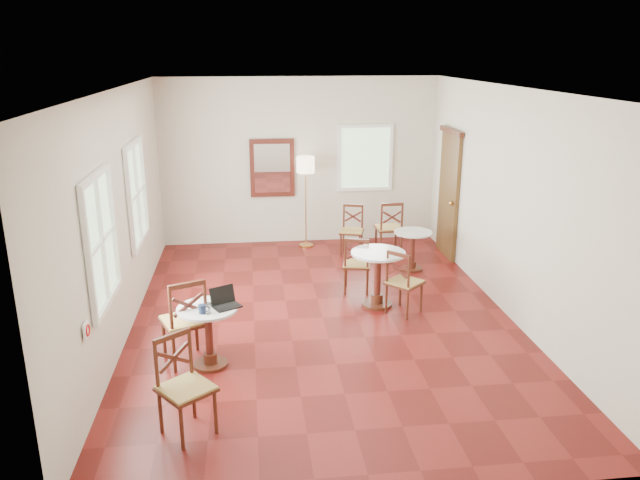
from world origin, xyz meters
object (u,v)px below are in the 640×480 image
at_px(chair_mid_b, 403,282).
at_px(mouse, 208,304).
at_px(cafe_table_back, 412,246).
at_px(navy_mug, 203,309).
at_px(water_glass, 208,309).
at_px(cafe_table_near, 209,330).
at_px(chair_near_a, 185,321).
at_px(laptop, 225,301).
at_px(floor_lamp, 306,171).
at_px(chair_near_b, 185,387).
at_px(chair_back_b, 352,230).
at_px(power_adapter, 189,375).
at_px(chair_back_a, 389,228).
at_px(cafe_table_mid, 378,273).
at_px(chair_mid_a, 357,264).

bearing_deg(chair_mid_b, mouse, 71.42).
distance_m(cafe_table_back, navy_mug, 4.36).
distance_m(navy_mug, water_glass, 0.06).
distance_m(cafe_table_near, chair_near_a, 0.30).
distance_m(laptop, water_glass, 0.26).
distance_m(cafe_table_near, floor_lamp, 4.65).
bearing_deg(cafe_table_back, chair_near_b, -128.32).
bearing_deg(floor_lamp, mouse, -109.43).
relative_size(chair_back_b, floor_lamp, 0.52).
bearing_deg(floor_lamp, chair_near_a, -112.93).
xyz_separation_m(mouse, navy_mug, (-0.05, -0.22, 0.03)).
height_order(cafe_table_near, power_adapter, cafe_table_near).
relative_size(floor_lamp, mouse, 19.21).
distance_m(floor_lamp, laptop, 4.52).
height_order(chair_back_a, navy_mug, chair_back_a).
distance_m(chair_near_b, chair_back_b, 5.57).
relative_size(floor_lamp, power_adapter, 18.71).
height_order(cafe_table_near, chair_back_a, chair_back_a).
height_order(floor_lamp, laptop, floor_lamp).
bearing_deg(chair_mid_b, chair_back_b, -36.37).
distance_m(cafe_table_mid, laptop, 2.52).
bearing_deg(chair_near_a, chair_mid_a, -163.30).
distance_m(cafe_table_near, laptop, 0.38).
distance_m(mouse, water_glass, 0.24).
relative_size(cafe_table_mid, chair_near_b, 0.82).
relative_size(chair_near_a, chair_near_b, 1.08).
bearing_deg(cafe_table_near, cafe_table_back, 42.65).
height_order(chair_mid_b, mouse, chair_mid_b).
bearing_deg(chair_mid_b, cafe_table_back, -61.19).
relative_size(chair_back_a, floor_lamp, 0.58).
bearing_deg(water_glass, chair_near_a, 134.27).
relative_size(floor_lamp, navy_mug, 13.39).
height_order(cafe_table_back, chair_mid_a, chair_mid_a).
relative_size(chair_mid_b, navy_mug, 7.34).
xyz_separation_m(chair_back_a, water_glass, (-2.88, -3.86, 0.30)).
bearing_deg(water_glass, chair_mid_a, 47.46).
bearing_deg(chair_back_b, water_glass, -102.49).
distance_m(chair_near_a, laptop, 0.54).
xyz_separation_m(cafe_table_back, chair_mid_a, (-1.06, -0.83, 0.03)).
bearing_deg(chair_back_b, chair_mid_a, -80.08).
bearing_deg(laptop, chair_mid_a, 19.61).
bearing_deg(chair_near_a, cafe_table_back, -163.78).
xyz_separation_m(chair_near_b, mouse, (0.16, 1.32, 0.26)).
xyz_separation_m(floor_lamp, mouse, (-1.49, -4.24, -0.66)).
relative_size(navy_mug, water_glass, 1.12).
xyz_separation_m(cafe_table_back, chair_mid_b, (-0.57, -1.68, 0.05)).
relative_size(cafe_table_back, chair_back_b, 0.75).
height_order(chair_back_a, water_glass, chair_back_a).
relative_size(laptop, water_glass, 3.36).
distance_m(cafe_table_back, chair_near_b, 5.24).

